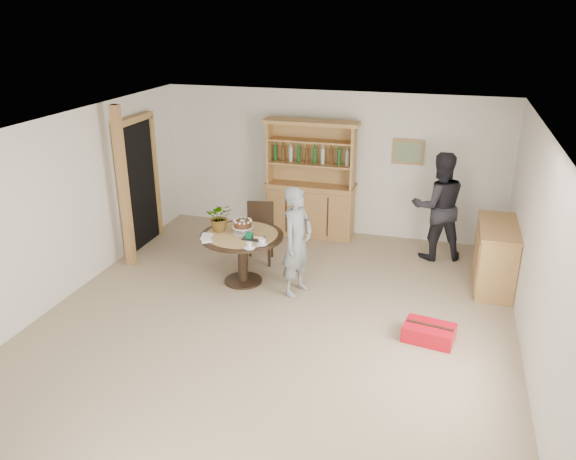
# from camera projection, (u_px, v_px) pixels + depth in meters

# --- Properties ---
(ground) EXTENTS (7.00, 7.00, 0.00)m
(ground) POSITION_uv_depth(u_px,v_px,m) (271.00, 327.00, 7.12)
(ground) COLOR tan
(ground) RESTS_ON ground
(room_shell) EXTENTS (6.04, 7.04, 2.52)m
(room_shell) POSITION_uv_depth(u_px,v_px,m) (270.00, 197.00, 6.49)
(room_shell) COLOR white
(room_shell) RESTS_ON ground
(doorway) EXTENTS (0.13, 1.10, 2.18)m
(doorway) POSITION_uv_depth(u_px,v_px,m) (138.00, 182.00, 9.26)
(doorway) COLOR black
(doorway) RESTS_ON ground
(pine_post) EXTENTS (0.12, 0.12, 2.50)m
(pine_post) POSITION_uv_depth(u_px,v_px,m) (124.00, 189.00, 8.43)
(pine_post) COLOR #BB7E4F
(pine_post) RESTS_ON ground
(hutch) EXTENTS (1.62, 0.54, 2.04)m
(hutch) POSITION_uv_depth(u_px,v_px,m) (311.00, 197.00, 9.84)
(hutch) COLOR tan
(hutch) RESTS_ON ground
(sideboard) EXTENTS (0.54, 1.26, 0.94)m
(sideboard) POSITION_uv_depth(u_px,v_px,m) (495.00, 256.00, 8.03)
(sideboard) COLOR tan
(sideboard) RESTS_ON ground
(dining_table) EXTENTS (1.20, 1.20, 0.76)m
(dining_table) POSITION_uv_depth(u_px,v_px,m) (242.00, 244.00, 8.10)
(dining_table) COLOR black
(dining_table) RESTS_ON ground
(dining_chair) EXTENTS (0.49, 0.49, 0.95)m
(dining_chair) POSITION_uv_depth(u_px,v_px,m) (260.00, 228.00, 8.87)
(dining_chair) COLOR black
(dining_chair) RESTS_ON ground
(birthday_cake) EXTENTS (0.30, 0.30, 0.20)m
(birthday_cake) POSITION_uv_depth(u_px,v_px,m) (243.00, 225.00, 8.04)
(birthday_cake) COLOR white
(birthday_cake) RESTS_ON dining_table
(flower_vase) EXTENTS (0.47, 0.44, 0.42)m
(flower_vase) POSITION_uv_depth(u_px,v_px,m) (220.00, 217.00, 8.10)
(flower_vase) COLOR #3F7233
(flower_vase) RESTS_ON dining_table
(gift_tray) EXTENTS (0.30, 0.20, 0.08)m
(gift_tray) POSITION_uv_depth(u_px,v_px,m) (253.00, 237.00, 7.87)
(gift_tray) COLOR black
(gift_tray) RESTS_ON dining_table
(coffee_cup_a) EXTENTS (0.15, 0.15, 0.09)m
(coffee_cup_a) POSITION_uv_depth(u_px,v_px,m) (262.00, 242.00, 7.67)
(coffee_cup_a) COLOR white
(coffee_cup_a) RESTS_ON dining_table
(coffee_cup_b) EXTENTS (0.15, 0.15, 0.08)m
(coffee_cup_b) POSITION_uv_depth(u_px,v_px,m) (249.00, 246.00, 7.56)
(coffee_cup_b) COLOR white
(coffee_cup_b) RESTS_ON dining_table
(napkins) EXTENTS (0.24, 0.33, 0.03)m
(napkins) POSITION_uv_depth(u_px,v_px,m) (206.00, 238.00, 7.86)
(napkins) COLOR white
(napkins) RESTS_ON dining_table
(teen_boy) EXTENTS (0.53, 0.66, 1.56)m
(teen_boy) POSITION_uv_depth(u_px,v_px,m) (297.00, 242.00, 7.73)
(teen_boy) COLOR slate
(teen_boy) RESTS_ON ground
(adult_person) EXTENTS (1.01, 0.89, 1.75)m
(adult_person) POSITION_uv_depth(u_px,v_px,m) (438.00, 206.00, 8.83)
(adult_person) COLOR black
(adult_person) RESTS_ON ground
(red_suitcase) EXTENTS (0.66, 0.49, 0.21)m
(red_suitcase) POSITION_uv_depth(u_px,v_px,m) (429.00, 333.00, 6.82)
(red_suitcase) COLOR red
(red_suitcase) RESTS_ON ground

